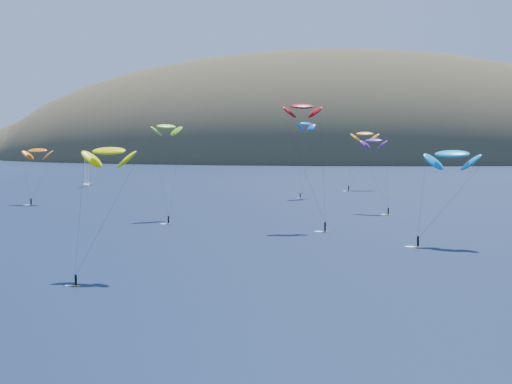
% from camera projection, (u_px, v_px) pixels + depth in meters
% --- Properties ---
extents(ground, '(2800.00, 2800.00, 0.00)m').
position_uv_depth(ground, '(27.00, 374.00, 59.28)').
color(ground, black).
rests_on(ground, ground).
extents(island, '(730.00, 300.00, 210.00)m').
position_uv_depth(island, '(351.00, 171.00, 612.96)').
color(island, '#3D3526').
rests_on(island, ground).
extents(sailboat, '(10.49, 9.26, 12.53)m').
position_uv_depth(sailboat, '(86.00, 184.00, 278.26)').
color(sailboat, white).
rests_on(sailboat, ground).
extents(kitesurfer_1, '(9.28, 8.23, 17.99)m').
position_uv_depth(kitesurfer_1, '(38.00, 151.00, 206.96)').
color(kitesurfer_1, gold).
rests_on(kitesurfer_1, ground).
extents(kitesurfer_2, '(8.04, 11.23, 19.78)m').
position_uv_depth(kitesurfer_2, '(109.00, 151.00, 100.85)').
color(kitesurfer_2, gold).
rests_on(kitesurfer_2, ground).
extents(kitesurfer_3, '(8.17, 16.02, 24.12)m').
position_uv_depth(kitesurfer_3, '(166.00, 127.00, 170.44)').
color(kitesurfer_3, gold).
rests_on(kitesurfer_3, ground).
extents(kitesurfer_4, '(7.83, 8.47, 25.82)m').
position_uv_depth(kitesurfer_4, '(306.00, 124.00, 227.97)').
color(kitesurfer_4, gold).
rests_on(kitesurfer_4, ground).
extents(kitesurfer_5, '(12.62, 9.61, 19.19)m').
position_uv_depth(kitesurfer_5, '(452.00, 154.00, 129.26)').
color(kitesurfer_5, gold).
rests_on(kitesurfer_5, ground).
extents(kitesurfer_6, '(7.96, 10.26, 20.50)m').
position_uv_depth(kitesurfer_6, '(374.00, 141.00, 184.40)').
color(kitesurfer_6, gold).
rests_on(kitesurfer_6, ground).
extents(kitesurfer_9, '(10.21, 8.66, 28.22)m').
position_uv_depth(kitesurfer_9, '(302.00, 107.00, 151.07)').
color(kitesurfer_9, gold).
rests_on(kitesurfer_9, ground).
extents(kitesurfer_11, '(11.63, 12.58, 23.27)m').
position_uv_depth(kitesurfer_11, '(365.00, 134.00, 262.21)').
color(kitesurfer_11, gold).
rests_on(kitesurfer_11, ground).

